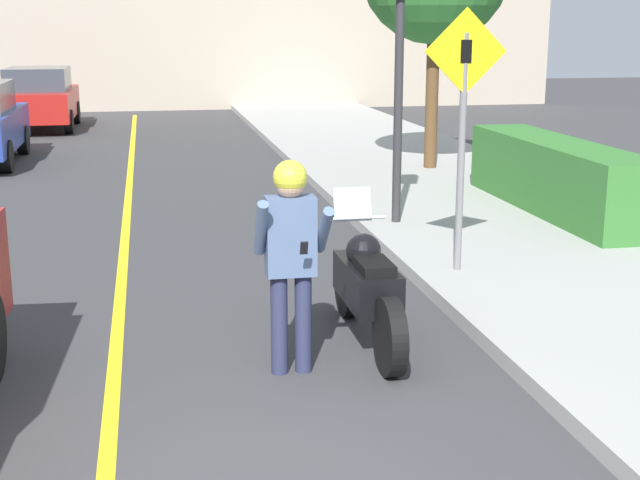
{
  "coord_description": "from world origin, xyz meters",
  "views": [
    {
      "loc": [
        -0.24,
        -5.03,
        2.81
      ],
      "look_at": [
        1.24,
        2.59,
        0.93
      ],
      "focal_mm": 50.0,
      "sensor_mm": 36.0,
      "label": 1
    }
  ],
  "objects_px": {
    "person_biker": "(291,244)",
    "crossing_sign": "(463,116)",
    "parked_car_red": "(40,98)",
    "motorcycle": "(367,288)",
    "traffic_light": "(400,28)"
  },
  "relations": [
    {
      "from": "person_biker",
      "to": "crossing_sign",
      "type": "relative_size",
      "value": 0.63
    },
    {
      "from": "person_biker",
      "to": "crossing_sign",
      "type": "height_order",
      "value": "crossing_sign"
    },
    {
      "from": "person_biker",
      "to": "parked_car_red",
      "type": "bearing_deg",
      "value": 101.88
    },
    {
      "from": "parked_car_red",
      "to": "motorcycle",
      "type": "bearing_deg",
      "value": -75.41
    },
    {
      "from": "person_biker",
      "to": "crossing_sign",
      "type": "xyz_separation_m",
      "value": [
        2.24,
        2.27,
        0.76
      ]
    },
    {
      "from": "person_biker",
      "to": "parked_car_red",
      "type": "relative_size",
      "value": 0.42
    },
    {
      "from": "crossing_sign",
      "to": "parked_car_red",
      "type": "relative_size",
      "value": 0.68
    },
    {
      "from": "person_biker",
      "to": "parked_car_red",
      "type": "xyz_separation_m",
      "value": [
        -3.93,
        18.7,
        -0.24
      ]
    },
    {
      "from": "motorcycle",
      "to": "traffic_light",
      "type": "bearing_deg",
      "value": 70.73
    },
    {
      "from": "crossing_sign",
      "to": "motorcycle",
      "type": "bearing_deg",
      "value": -131.04
    },
    {
      "from": "person_biker",
      "to": "crossing_sign",
      "type": "distance_m",
      "value": 3.28
    },
    {
      "from": "motorcycle",
      "to": "parked_car_red",
      "type": "distance_m",
      "value": 18.72
    },
    {
      "from": "crossing_sign",
      "to": "traffic_light",
      "type": "distance_m",
      "value": 2.67
    },
    {
      "from": "traffic_light",
      "to": "crossing_sign",
      "type": "bearing_deg",
      "value": -90.08
    },
    {
      "from": "person_biker",
      "to": "parked_car_red",
      "type": "height_order",
      "value": "person_biker"
    }
  ]
}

